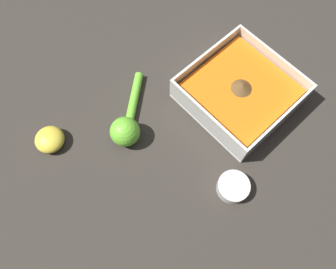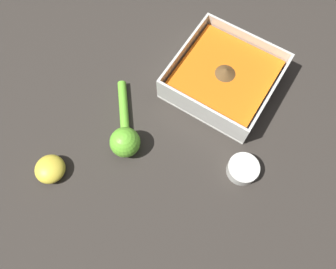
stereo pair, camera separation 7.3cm
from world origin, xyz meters
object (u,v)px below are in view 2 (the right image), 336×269
(square_dish, at_px, (224,78))
(spice_bowl, at_px, (243,169))
(lemon_squeezer, at_px, (125,136))
(lemon_half, at_px, (50,169))

(square_dish, xyz_separation_m, spice_bowl, (0.15, -0.18, -0.01))
(lemon_squeezer, bearing_deg, lemon_half, -72.42)
(square_dish, distance_m, spice_bowl, 0.23)
(lemon_half, bearing_deg, lemon_squeezer, 56.48)
(spice_bowl, bearing_deg, lemon_half, -147.50)
(lemon_squeezer, height_order, lemon_half, lemon_squeezer)
(spice_bowl, relative_size, lemon_half, 1.04)
(square_dish, xyz_separation_m, lemon_squeezer, (-0.11, -0.26, 0.00))
(square_dish, relative_size, lemon_half, 3.53)
(spice_bowl, distance_m, lemon_squeezer, 0.27)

